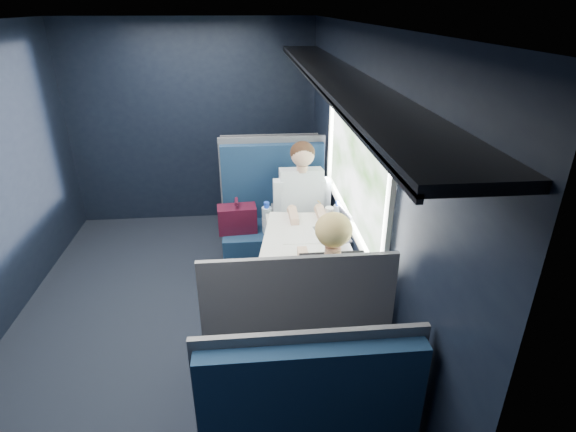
{
  "coord_description": "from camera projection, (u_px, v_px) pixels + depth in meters",
  "views": [
    {
      "loc": [
        0.61,
        -3.07,
        2.42
      ],
      "look_at": [
        0.9,
        0.0,
        0.95
      ],
      "focal_mm": 28.0,
      "sensor_mm": 36.0,
      "label": 1
    }
  ],
  "objects": [
    {
      "name": "ground",
      "position": [
        181.0,
        323.0,
        3.75
      ],
      "size": [
        2.8,
        4.2,
        0.01
      ],
      "primitive_type": "cube",
      "color": "black"
    },
    {
      "name": "room_shell",
      "position": [
        163.0,
        153.0,
        3.12
      ],
      "size": [
        3.0,
        4.4,
        2.4
      ],
      "color": "black",
      "rests_on": "ground"
    },
    {
      "name": "table",
      "position": [
        305.0,
        248.0,
        3.55
      ],
      "size": [
        0.62,
        1.0,
        0.74
      ],
      "color": "#54565E",
      "rests_on": "ground"
    },
    {
      "name": "seat_bay_near",
      "position": [
        273.0,
        227.0,
        4.42
      ],
      "size": [
        1.07,
        0.62,
        1.26
      ],
      "color": "#0D213D",
      "rests_on": "ground"
    },
    {
      "name": "seat_bay_far",
      "position": [
        293.0,
        351.0,
        2.86
      ],
      "size": [
        1.04,
        0.62,
        1.26
      ],
      "color": "#0D213D",
      "rests_on": "ground"
    },
    {
      "name": "seat_row_front",
      "position": [
        269.0,
        192.0,
        5.26
      ],
      "size": [
        1.04,
        0.51,
        1.16
      ],
      "color": "#0D213D",
      "rests_on": "ground"
    },
    {
      "name": "man",
      "position": [
        302.0,
        206.0,
        4.16
      ],
      "size": [
        0.53,
        0.56,
        1.32
      ],
      "color": "black",
      "rests_on": "ground"
    },
    {
      "name": "woman",
      "position": [
        329.0,
        293.0,
        2.89
      ],
      "size": [
        0.53,
        0.56,
        1.32
      ],
      "color": "black",
      "rests_on": "ground"
    },
    {
      "name": "papers",
      "position": [
        300.0,
        234.0,
        3.59
      ],
      "size": [
        0.69,
        0.9,
        0.01
      ],
      "primitive_type": "cube",
      "rotation": [
        0.0,
        0.0,
        -0.16
      ],
      "color": "white",
      "rests_on": "table"
    },
    {
      "name": "laptop",
      "position": [
        339.0,
        228.0,
        3.56
      ],
      "size": [
        0.28,
        0.34,
        0.23
      ],
      "color": "silver",
      "rests_on": "table"
    },
    {
      "name": "bottle_small",
      "position": [
        337.0,
        215.0,
        3.71
      ],
      "size": [
        0.06,
        0.06,
        0.22
      ],
      "color": "silver",
      "rests_on": "table"
    },
    {
      "name": "cup",
      "position": [
        329.0,
        213.0,
        3.85
      ],
      "size": [
        0.07,
        0.07,
        0.1
      ],
      "primitive_type": "cylinder",
      "color": "white",
      "rests_on": "table"
    }
  ]
}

